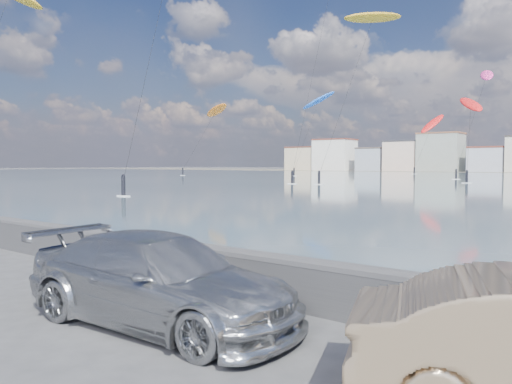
% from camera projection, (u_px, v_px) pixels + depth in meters
% --- Properties ---
extents(ground, '(700.00, 700.00, 0.00)m').
position_uv_depth(ground, '(87.00, 314.00, 9.53)').
color(ground, '#333335').
rests_on(ground, ground).
extents(seawall, '(400.00, 0.36, 1.08)m').
position_uv_depth(seawall, '(188.00, 262.00, 11.63)').
color(seawall, '#28282B').
rests_on(seawall, ground).
extents(car_silver, '(5.68, 2.60, 1.61)m').
position_uv_depth(car_silver, '(159.00, 280.00, 8.92)').
color(car_silver, '#A4A6AA').
rests_on(car_silver, ground).
extents(kitesurfer_3, '(8.56, 16.09, 21.92)m').
position_uv_depth(kitesurfer_3, '(318.00, 101.00, 127.83)').
color(kitesurfer_3, blue).
rests_on(kitesurfer_3, ground).
extents(kitesurfer_5, '(6.79, 15.05, 14.98)m').
position_uv_depth(kitesurfer_5, '(471.00, 105.00, 83.67)').
color(kitesurfer_5, red).
rests_on(kitesurfer_5, ground).
extents(kitesurfer_6, '(10.83, 17.46, 19.36)m').
position_uv_depth(kitesurfer_6, '(216.00, 111.00, 134.00)').
color(kitesurfer_6, orange).
rests_on(kitesurfer_6, ground).
extents(kitesurfer_10, '(5.89, 12.84, 22.11)m').
position_uv_depth(kitesurfer_10, '(486.00, 77.00, 96.32)').
color(kitesurfer_10, '#E5338C').
rests_on(kitesurfer_10, ground).
extents(kitesurfer_12, '(6.16, 14.13, 18.24)m').
position_uv_depth(kitesurfer_12, '(432.00, 124.00, 146.62)').
color(kitesurfer_12, red).
rests_on(kitesurfer_12, ground).
extents(kitesurfer_14, '(7.62, 15.55, 26.04)m').
position_uv_depth(kitesurfer_14, '(373.00, 19.00, 74.02)').
color(kitesurfer_14, '#BF8C19').
rests_on(kitesurfer_14, ground).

